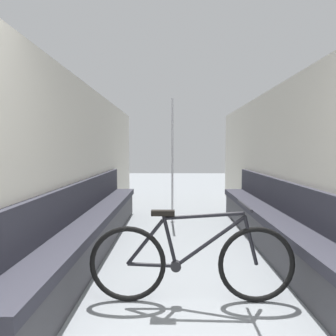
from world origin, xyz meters
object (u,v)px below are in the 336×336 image
Objects in this scene: bench_seat_row_left at (93,227)px; bicycle at (192,261)px; bench_seat_row_right at (276,228)px; grab_pole_near at (172,162)px.

bicycle is at bearing -46.69° from bench_seat_row_left.
bench_seat_row_left is at bearing 180.00° from bench_seat_row_right.
grab_pole_near is (-0.16, 2.81, 0.72)m from bicycle.
bench_seat_row_right is 2.18m from grab_pole_near.
bench_seat_row_right is at bearing -49.87° from grab_pole_near.
grab_pole_near is at bearing 81.62° from bicycle.
bench_seat_row_left is 1.00× the size of bench_seat_row_right.
bench_seat_row_right is (2.34, 0.00, 0.00)m from bench_seat_row_left.
bench_seat_row_left is 2.13× the size of grab_pole_near.
grab_pole_near is (-1.31, 1.56, 0.76)m from bench_seat_row_right.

